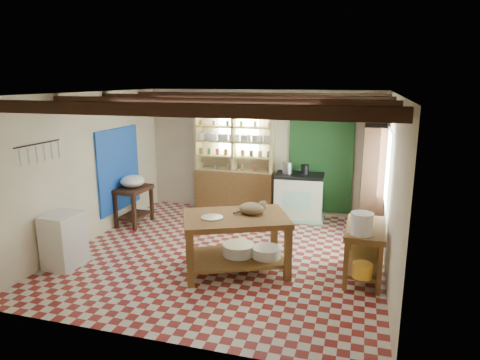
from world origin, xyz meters
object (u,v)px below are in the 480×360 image
(stove, at_px, (299,197))
(cat, at_px, (252,208))
(white_cabinet, at_px, (64,240))
(prep_table, at_px, (134,206))
(work_table, at_px, (236,243))
(right_counter, at_px, (364,252))

(stove, distance_m, cat, 2.61)
(white_cabinet, bearing_deg, stove, 49.62)
(prep_table, bearing_deg, work_table, -27.23)
(work_table, height_order, prep_table, work_table)
(work_table, xyz_separation_m, prep_table, (-2.54, 1.46, -0.05))
(stove, height_order, cat, cat)
(right_counter, height_order, cat, cat)
(stove, bearing_deg, work_table, -104.28)
(white_cabinet, relative_size, cat, 2.16)
(stove, xyz_separation_m, right_counter, (1.30, -2.39, -0.09))
(cat, bearing_deg, right_counter, -29.37)
(prep_table, xyz_separation_m, cat, (2.75, -1.31, 0.57))
(stove, bearing_deg, right_counter, -64.41)
(right_counter, xyz_separation_m, cat, (-1.63, -0.15, 0.56))
(work_table, distance_m, white_cabinet, 2.63)
(stove, distance_m, right_counter, 2.72)
(cat, bearing_deg, white_cabinet, 160.23)
(work_table, relative_size, right_counter, 1.40)
(prep_table, bearing_deg, cat, -22.84)
(prep_table, height_order, right_counter, right_counter)
(work_table, relative_size, white_cabinet, 1.81)
(prep_table, relative_size, right_counter, 0.70)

